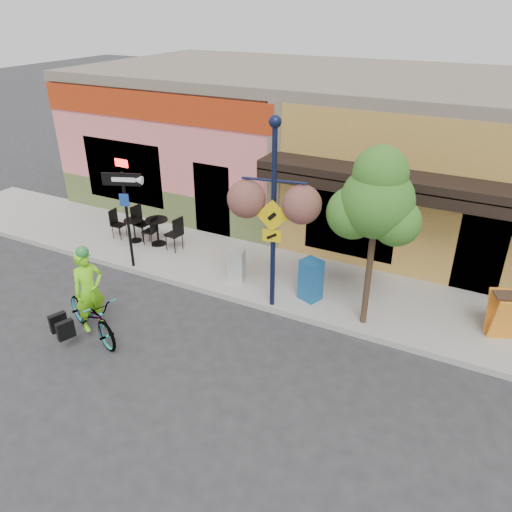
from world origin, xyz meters
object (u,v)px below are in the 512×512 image
at_px(one_way_sign, 128,221).
at_px(newspaper_box_grey, 237,265).
at_px(lamp_post, 273,218).
at_px(newspaper_box_blue, 311,280).
at_px(cyclist_rider, 91,301).
at_px(street_tree, 373,240).
at_px(building, 355,146).
at_px(bicycle, 92,315).

relative_size(one_way_sign, newspaper_box_grey, 3.14).
bearing_deg(lamp_post, newspaper_box_blue, 30.90).
height_order(cyclist_rider, street_tree, street_tree).
distance_m(building, street_tree, 7.00).
height_order(bicycle, cyclist_rider, cyclist_rider).
distance_m(building, one_way_sign, 7.88).
bearing_deg(building, cyclist_rider, -105.39).
bearing_deg(bicycle, building, 4.84).
distance_m(building, newspaper_box_blue, 6.50).
distance_m(lamp_post, newspaper_box_blue, 1.92).
relative_size(bicycle, street_tree, 0.50).
xyz_separation_m(lamp_post, street_tree, (2.10, 0.28, -0.18)).
bearing_deg(building, bicycle, -105.67).
xyz_separation_m(bicycle, newspaper_box_blue, (3.67, 3.31, 0.13)).
bearing_deg(bicycle, lamp_post, -27.47).
xyz_separation_m(newspaper_box_grey, street_tree, (3.40, -0.35, 1.58)).
bearing_deg(cyclist_rider, one_way_sign, 44.43).
distance_m(bicycle, one_way_sign, 3.06).
height_order(newspaper_box_grey, street_tree, street_tree).
distance_m(building, newspaper_box_grey, 6.53).
bearing_deg(newspaper_box_grey, cyclist_rider, -128.46).
bearing_deg(newspaper_box_grey, street_tree, -18.01).
height_order(cyclist_rider, newspaper_box_blue, cyclist_rider).
bearing_deg(newspaper_box_blue, bicycle, -117.46).
relative_size(one_way_sign, street_tree, 0.65).
bearing_deg(one_way_sign, street_tree, -18.83).
bearing_deg(bicycle, one_way_sign, 43.53).
bearing_deg(street_tree, lamp_post, -172.52).
xyz_separation_m(building, newspaper_box_blue, (1.00, -6.22, -1.59)).
distance_m(one_way_sign, newspaper_box_blue, 4.92).
xyz_separation_m(building, street_tree, (2.40, -6.57, -0.10)).
bearing_deg(street_tree, bicycle, -149.79).
xyz_separation_m(building, cyclist_rider, (-2.62, -9.53, -1.35)).
bearing_deg(newspaper_box_blue, building, 119.61).
xyz_separation_m(cyclist_rider, one_way_sign, (-1.19, 2.68, 0.54)).
relative_size(building, one_way_sign, 7.01).
relative_size(newspaper_box_blue, street_tree, 0.25).
distance_m(bicycle, newspaper_box_blue, 4.95).
bearing_deg(newspaper_box_grey, building, 68.80).
relative_size(lamp_post, street_tree, 1.09).
bearing_deg(lamp_post, cyclist_rider, -148.82).
xyz_separation_m(lamp_post, newspaper_box_grey, (-1.29, 0.62, -1.77)).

